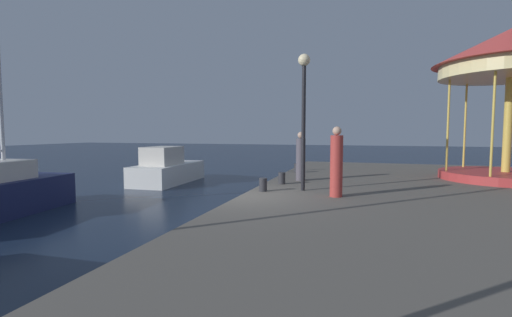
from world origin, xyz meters
TOP-DOWN VIEW (x-y plane):
  - ground_plane at (0.00, 0.00)m, footprint 120.00×120.00m
  - quay_dock at (6.12, 0.00)m, footprint 12.24×23.56m
  - motorboat_white at (-6.18, 6.23)m, footprint 2.09×4.71m
  - carousel at (8.28, 5.68)m, footprint 5.23×5.23m
  - lamp_post_mid_promenade at (1.54, 1.18)m, footprint 0.36×0.36m
  - bollard_south at (0.43, 0.67)m, footprint 0.24×0.24m
  - bollard_center at (0.50, 5.78)m, footprint 0.24×0.24m
  - bollard_north at (0.63, 2.29)m, footprint 0.24×0.24m
  - person_mid_promenade at (2.58, 0.41)m, footprint 0.34×0.34m
  - person_near_carousel at (1.09, 3.35)m, footprint 0.34×0.34m

SIDE VIEW (x-z plane):
  - ground_plane at x=0.00m, z-range 0.00..0.00m
  - quay_dock at x=6.12m, z-range 0.00..0.80m
  - motorboat_white at x=-6.18m, z-range -0.23..1.61m
  - bollard_south at x=0.43m, z-range 0.80..1.20m
  - bollard_center at x=0.50m, z-range 0.80..1.20m
  - bollard_north at x=0.63m, z-range 0.80..1.20m
  - person_near_carousel at x=1.09m, z-range 0.74..2.52m
  - person_mid_promenade at x=2.58m, z-range 0.74..2.66m
  - lamp_post_mid_promenade at x=1.54m, z-range 1.57..5.64m
  - carousel at x=8.28m, z-range 2.17..7.66m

